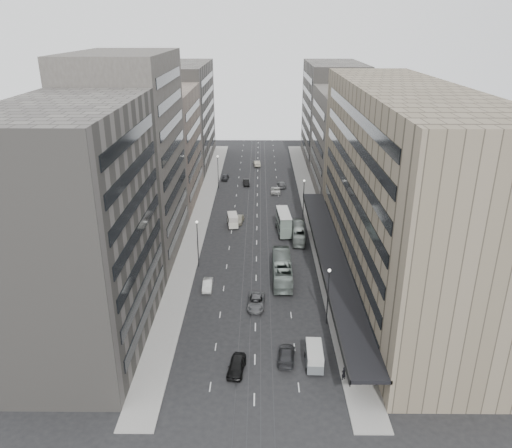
{
  "coord_description": "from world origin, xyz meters",
  "views": [
    {
      "loc": [
        0.52,
        -63.24,
        38.13
      ],
      "look_at": [
        -0.07,
        15.19,
        6.48
      ],
      "focal_mm": 35.0,
      "sensor_mm": 36.0,
      "label": 1
    }
  ],
  "objects_px": {
    "bus_far": "(299,233)",
    "pedestrian": "(344,373)",
    "double_decker": "(284,222)",
    "sedan_2": "(256,302)",
    "vw_microbus": "(314,356)",
    "sedan_1": "(208,285)",
    "sedan_0": "(237,366)",
    "bus_near": "(282,269)",
    "panel_van": "(233,220)"
  },
  "relations": [
    {
      "from": "bus_far",
      "to": "panel_van",
      "type": "bearing_deg",
      "value": -23.18
    },
    {
      "from": "vw_microbus",
      "to": "sedan_1",
      "type": "distance_m",
      "value": 23.51
    },
    {
      "from": "sedan_1",
      "to": "sedan_2",
      "type": "relative_size",
      "value": 0.8
    },
    {
      "from": "vw_microbus",
      "to": "sedan_0",
      "type": "distance_m",
      "value": 9.32
    },
    {
      "from": "bus_near",
      "to": "double_decker",
      "type": "xyz_separation_m",
      "value": [
        1.08,
        18.75,
        0.65
      ]
    },
    {
      "from": "bus_far",
      "to": "panel_van",
      "type": "relative_size",
      "value": 2.21
    },
    {
      "from": "bus_near",
      "to": "sedan_0",
      "type": "relative_size",
      "value": 2.69
    },
    {
      "from": "sedan_1",
      "to": "panel_van",
      "type": "bearing_deg",
      "value": 83.32
    },
    {
      "from": "double_decker",
      "to": "sedan_2",
      "type": "bearing_deg",
      "value": -104.87
    },
    {
      "from": "sedan_2",
      "to": "pedestrian",
      "type": "distance_m",
      "value": 18.97
    },
    {
      "from": "bus_far",
      "to": "sedan_0",
      "type": "xyz_separation_m",
      "value": [
        -10.06,
        -38.7,
        -0.57
      ]
    },
    {
      "from": "vw_microbus",
      "to": "sedan_2",
      "type": "xyz_separation_m",
      "value": [
        -7.06,
        13.31,
        -0.65
      ]
    },
    {
      "from": "bus_far",
      "to": "double_decker",
      "type": "xyz_separation_m",
      "value": [
        -2.71,
        3.1,
        1.01
      ]
    },
    {
      "from": "vw_microbus",
      "to": "panel_van",
      "type": "xyz_separation_m",
      "value": [
        -11.97,
        43.89,
        0.07
      ]
    },
    {
      "from": "vw_microbus",
      "to": "panel_van",
      "type": "height_order",
      "value": "panel_van"
    },
    {
      "from": "bus_near",
      "to": "panel_van",
      "type": "distance_m",
      "value": 23.79
    },
    {
      "from": "sedan_0",
      "to": "sedan_2",
      "type": "distance_m",
      "value": 14.66
    },
    {
      "from": "vw_microbus",
      "to": "sedan_1",
      "type": "xyz_separation_m",
      "value": [
        -14.56,
        18.45,
        -0.69
      ]
    },
    {
      "from": "vw_microbus",
      "to": "double_decker",
      "type": "bearing_deg",
      "value": 94.38
    },
    {
      "from": "sedan_0",
      "to": "sedan_1",
      "type": "height_order",
      "value": "sedan_0"
    },
    {
      "from": "double_decker",
      "to": "bus_near",
      "type": "bearing_deg",
      "value": -97.43
    },
    {
      "from": "bus_near",
      "to": "sedan_2",
      "type": "bearing_deg",
      "value": 64.71
    },
    {
      "from": "vw_microbus",
      "to": "sedan_2",
      "type": "bearing_deg",
      "value": 119.68
    },
    {
      "from": "bus_near",
      "to": "pedestrian",
      "type": "relative_size",
      "value": 7.31
    },
    {
      "from": "vw_microbus",
      "to": "sedan_0",
      "type": "xyz_separation_m",
      "value": [
        -9.22,
        -1.19,
        -0.59
      ]
    },
    {
      "from": "bus_far",
      "to": "vw_microbus",
      "type": "xyz_separation_m",
      "value": [
        -0.84,
        -37.51,
        0.02
      ]
    },
    {
      "from": "sedan_0",
      "to": "sedan_1",
      "type": "distance_m",
      "value": 20.35
    },
    {
      "from": "bus_far",
      "to": "pedestrian",
      "type": "xyz_separation_m",
      "value": [
        2.26,
        -40.22,
        -0.36
      ]
    },
    {
      "from": "sedan_2",
      "to": "pedestrian",
      "type": "xyz_separation_m",
      "value": [
        10.16,
        -16.01,
        0.27
      ]
    },
    {
      "from": "sedan_0",
      "to": "vw_microbus",
      "type": "bearing_deg",
      "value": 14.93
    },
    {
      "from": "sedan_1",
      "to": "pedestrian",
      "type": "bearing_deg",
      "value": -51.02
    },
    {
      "from": "sedan_0",
      "to": "sedan_2",
      "type": "relative_size",
      "value": 0.88
    },
    {
      "from": "double_decker",
      "to": "pedestrian",
      "type": "relative_size",
      "value": 4.84
    },
    {
      "from": "vw_microbus",
      "to": "sedan_0",
      "type": "bearing_deg",
      "value": -170.92
    },
    {
      "from": "bus_far",
      "to": "pedestrian",
      "type": "distance_m",
      "value": 40.28
    },
    {
      "from": "vw_microbus",
      "to": "panel_van",
      "type": "distance_m",
      "value": 45.49
    },
    {
      "from": "bus_far",
      "to": "sedan_2",
      "type": "relative_size",
      "value": 1.86
    },
    {
      "from": "panel_van",
      "to": "bus_far",
      "type": "bearing_deg",
      "value": -34.31
    },
    {
      "from": "double_decker",
      "to": "sedan_1",
      "type": "xyz_separation_m",
      "value": [
        -12.68,
        -22.16,
        -1.67
      ]
    },
    {
      "from": "bus_near",
      "to": "sedan_2",
      "type": "distance_m",
      "value": 9.54
    },
    {
      "from": "double_decker",
      "to": "sedan_0",
      "type": "xyz_separation_m",
      "value": [
        -7.35,
        -41.8,
        -1.58
      ]
    },
    {
      "from": "bus_far",
      "to": "bus_near",
      "type": "bearing_deg",
      "value": 79.64
    },
    {
      "from": "panel_van",
      "to": "bus_near",
      "type": "bearing_deg",
      "value": -75.6
    },
    {
      "from": "panel_van",
      "to": "sedan_1",
      "type": "distance_m",
      "value": 25.58
    },
    {
      "from": "double_decker",
      "to": "sedan_2",
      "type": "height_order",
      "value": "double_decker"
    },
    {
      "from": "double_decker",
      "to": "panel_van",
      "type": "relative_size",
      "value": 1.86
    },
    {
      "from": "vw_microbus",
      "to": "sedan_0",
      "type": "relative_size",
      "value": 1.01
    },
    {
      "from": "sedan_1",
      "to": "sedan_2",
      "type": "bearing_deg",
      "value": -35.31
    },
    {
      "from": "double_decker",
      "to": "vw_microbus",
      "type": "distance_m",
      "value": 40.67
    },
    {
      "from": "sedan_0",
      "to": "pedestrian",
      "type": "bearing_deg",
      "value": 0.57
    }
  ]
}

